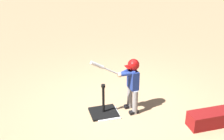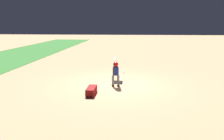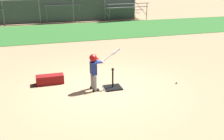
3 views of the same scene
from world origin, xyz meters
TOP-DOWN VIEW (x-y plane):
  - ground_plane at (0.00, 0.00)m, footprint 90.00×90.00m
  - home_plate at (0.25, -0.02)m, footprint 0.46×0.46m
  - batting_tee at (0.32, -0.07)m, footprint 0.51×0.46m
  - batter_child at (-0.21, -0.02)m, footprint 0.94×0.35m
  - equipment_bag at (-1.45, 0.84)m, footprint 0.84×0.33m

SIDE VIEW (x-z plane):
  - ground_plane at x=0.00m, z-range 0.00..0.00m
  - home_plate at x=0.25m, z-range 0.00..0.02m
  - batting_tee at x=0.32m, z-range -0.24..0.38m
  - equipment_bag at x=-1.45m, z-range 0.00..0.28m
  - batter_child at x=-0.21m, z-range 0.10..1.29m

